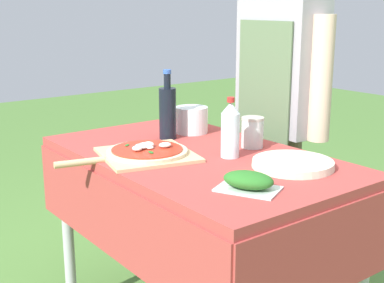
# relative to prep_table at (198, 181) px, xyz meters

# --- Properties ---
(prep_table) EXTENTS (1.21, 0.72, 0.80)m
(prep_table) POSITION_rel_prep_table_xyz_m (0.00, 0.00, 0.00)
(prep_table) COLOR #A83D38
(prep_table) RESTS_ON ground
(person_cook) EXTENTS (0.58, 0.22, 1.55)m
(person_cook) POSITION_rel_prep_table_xyz_m (-0.15, 0.58, 0.22)
(person_cook) COLOR #70604C
(person_cook) RESTS_ON ground
(pizza_on_peel) EXTENTS (0.38, 0.52, 0.05)m
(pizza_on_peel) POSITION_rel_prep_table_xyz_m (-0.09, -0.17, 0.12)
(pizza_on_peel) COLOR #D1B27F
(pizza_on_peel) RESTS_ON prep_table
(oil_bottle) EXTENTS (0.07, 0.07, 0.28)m
(oil_bottle) POSITION_rel_prep_table_xyz_m (-0.26, 0.05, 0.22)
(oil_bottle) COLOR black
(oil_bottle) RESTS_ON prep_table
(water_bottle) EXTENTS (0.07, 0.07, 0.22)m
(water_bottle) POSITION_rel_prep_table_xyz_m (0.10, 0.07, 0.21)
(water_bottle) COLOR silver
(water_bottle) RESTS_ON prep_table
(herb_container) EXTENTS (0.22, 0.19, 0.06)m
(herb_container) POSITION_rel_prep_table_xyz_m (0.40, -0.12, 0.13)
(herb_container) COLOR silver
(herb_container) RESTS_ON prep_table
(mixing_tub) EXTENTS (0.14, 0.14, 0.11)m
(mixing_tub) POSITION_rel_prep_table_xyz_m (-0.28, 0.19, 0.16)
(mixing_tub) COLOR silver
(mixing_tub) RESTS_ON prep_table
(plate_stack) EXTENTS (0.28, 0.28, 0.02)m
(plate_stack) POSITION_rel_prep_table_xyz_m (0.33, 0.15, 0.12)
(plate_stack) COLOR beige
(plate_stack) RESTS_ON prep_table
(sauce_jar) EXTENTS (0.09, 0.09, 0.12)m
(sauce_jar) POSITION_rel_prep_table_xyz_m (0.05, 0.23, 0.16)
(sauce_jar) COLOR silver
(sauce_jar) RESTS_ON prep_table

